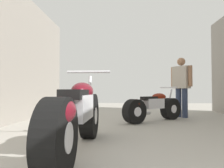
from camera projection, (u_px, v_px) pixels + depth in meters
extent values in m
plane|color=#A8A399|center=(145.00, 132.00, 3.71)|extent=(17.76, 17.76, 0.00)
cylinder|color=black|center=(89.00, 116.00, 3.28)|extent=(0.21, 0.68, 0.68)
cylinder|color=silver|center=(89.00, 116.00, 3.28)|extent=(0.21, 0.26, 0.26)
cylinder|color=black|center=(57.00, 138.00, 1.75)|extent=(0.21, 0.68, 0.68)
cylinder|color=silver|center=(57.00, 138.00, 1.75)|extent=(0.21, 0.26, 0.26)
cube|color=silver|center=(78.00, 107.00, 2.52)|extent=(0.26, 0.68, 0.30)
ellipsoid|color=#5B0F19|center=(82.00, 91.00, 2.76)|extent=(0.28, 0.55, 0.23)
cube|color=black|center=(74.00, 94.00, 2.33)|extent=(0.24, 0.51, 0.11)
ellipsoid|color=#5B0F19|center=(59.00, 111.00, 1.81)|extent=(0.28, 0.47, 0.25)
cylinder|color=silver|center=(89.00, 95.00, 3.24)|extent=(0.06, 0.27, 0.61)
cylinder|color=silver|center=(89.00, 72.00, 3.21)|extent=(0.66, 0.05, 0.04)
cylinder|color=silver|center=(57.00, 138.00, 2.20)|extent=(0.10, 0.58, 0.10)
cylinder|color=black|center=(170.00, 109.00, 5.38)|extent=(0.56, 0.51, 0.54)
cylinder|color=silver|center=(170.00, 109.00, 5.38)|extent=(0.30, 0.31, 0.21)
cylinder|color=black|center=(134.00, 111.00, 4.67)|extent=(0.56, 0.51, 0.54)
cylinder|color=silver|center=(134.00, 111.00, 4.67)|extent=(0.30, 0.31, 0.21)
cube|color=silver|center=(154.00, 104.00, 5.03)|extent=(0.55, 0.50, 0.24)
ellipsoid|color=maroon|center=(159.00, 97.00, 5.14)|extent=(0.48, 0.45, 0.19)
cube|color=black|center=(149.00, 98.00, 4.94)|extent=(0.43, 0.40, 0.08)
ellipsoid|color=maroon|center=(136.00, 104.00, 4.70)|extent=(0.43, 0.40, 0.20)
cylinder|color=silver|center=(169.00, 99.00, 5.37)|extent=(0.19, 0.17, 0.49)
cylinder|color=silver|center=(169.00, 87.00, 5.36)|extent=(0.35, 0.43, 0.03)
cylinder|color=silver|center=(142.00, 114.00, 4.97)|extent=(0.41, 0.35, 0.08)
cylinder|color=#2D3851|center=(179.00, 103.00, 5.87)|extent=(0.21, 0.21, 0.79)
cylinder|color=#2D3851|center=(185.00, 103.00, 5.71)|extent=(0.21, 0.21, 0.79)
cube|color=#B2A899|center=(181.00, 77.00, 5.81)|extent=(0.46, 0.49, 0.61)
cylinder|color=#9E7051|center=(173.00, 77.00, 6.03)|extent=(0.15, 0.15, 0.56)
cylinder|color=#9E7051|center=(190.00, 76.00, 5.60)|extent=(0.15, 0.15, 0.56)
sphere|color=#9E7051|center=(181.00, 62.00, 5.83)|extent=(0.22, 0.22, 0.22)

